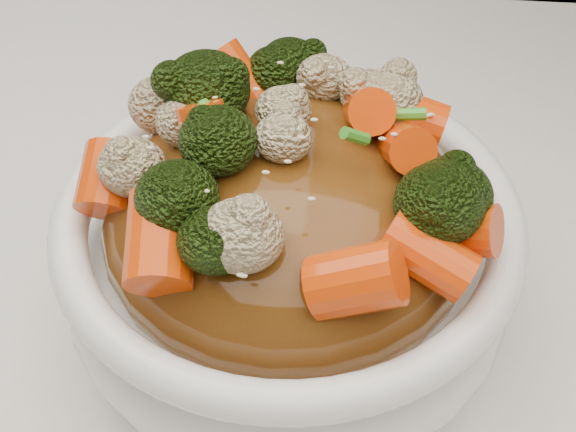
# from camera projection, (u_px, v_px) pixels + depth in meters

# --- Properties ---
(tablecloth) EXTENTS (1.20, 0.80, 0.04)m
(tablecloth) POSITION_uv_depth(u_px,v_px,m) (182.00, 362.00, 0.46)
(tablecloth) COLOR white
(tablecloth) RESTS_ON dining_table
(bowl) EXTENTS (0.31, 0.31, 0.09)m
(bowl) POSITION_uv_depth(u_px,v_px,m) (288.00, 263.00, 0.43)
(bowl) COLOR white
(bowl) RESTS_ON tablecloth
(sauce_base) EXTENTS (0.24, 0.24, 0.10)m
(sauce_base) POSITION_uv_depth(u_px,v_px,m) (288.00, 221.00, 0.40)
(sauce_base) COLOR #5A320F
(sauce_base) RESTS_ON bowl
(carrots) EXTENTS (0.24, 0.24, 0.05)m
(carrots) POSITION_uv_depth(u_px,v_px,m) (288.00, 114.00, 0.36)
(carrots) COLOR #EE4507
(carrots) RESTS_ON sauce_base
(broccoli) EXTENTS (0.24, 0.24, 0.05)m
(broccoli) POSITION_uv_depth(u_px,v_px,m) (288.00, 116.00, 0.36)
(broccoli) COLOR black
(broccoli) RESTS_ON sauce_base
(cauliflower) EXTENTS (0.24, 0.24, 0.04)m
(cauliflower) POSITION_uv_depth(u_px,v_px,m) (288.00, 120.00, 0.36)
(cauliflower) COLOR beige
(cauliflower) RESTS_ON sauce_base
(scallions) EXTENTS (0.18, 0.18, 0.02)m
(scallions) POSITION_uv_depth(u_px,v_px,m) (288.00, 112.00, 0.36)
(scallions) COLOR #3C9722
(scallions) RESTS_ON sauce_base
(sesame_seeds) EXTENTS (0.22, 0.22, 0.01)m
(sesame_seeds) POSITION_uv_depth(u_px,v_px,m) (288.00, 112.00, 0.36)
(sesame_seeds) COLOR beige
(sesame_seeds) RESTS_ON sauce_base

